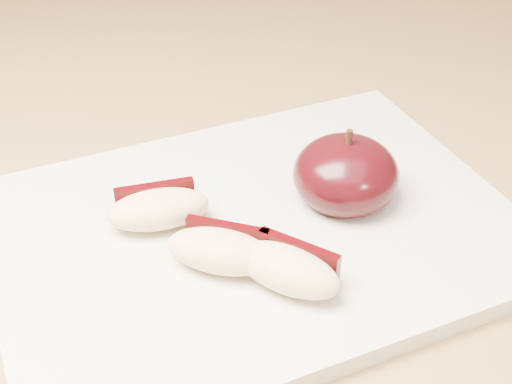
{
  "coord_description": "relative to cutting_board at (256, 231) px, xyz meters",
  "views": [
    {
      "loc": [
        -0.08,
        0.02,
        1.2
      ],
      "look_at": [
        -0.08,
        0.37,
        0.94
      ],
      "focal_mm": 50.0,
      "sensor_mm": 36.0,
      "label": 1
    }
  ],
  "objects": [
    {
      "name": "apple_half",
      "position": [
        0.06,
        0.03,
        0.02
      ],
      "size": [
        0.09,
        0.09,
        0.06
      ],
      "rotation": [
        0.0,
        0.0,
        0.37
      ],
      "color": "black",
      "rests_on": "cutting_board"
    },
    {
      "name": "apple_wedge_a",
      "position": [
        -0.06,
        -0.0,
        0.02
      ],
      "size": [
        0.07,
        0.05,
        0.02
      ],
      "rotation": [
        0.0,
        0.0,
        0.28
      ],
      "color": "beige",
      "rests_on": "cutting_board"
    },
    {
      "name": "apple_wedge_b",
      "position": [
        -0.02,
        -0.04,
        0.02
      ],
      "size": [
        0.07,
        0.05,
        0.02
      ],
      "rotation": [
        0.0,
        0.0,
        -0.26
      ],
      "color": "beige",
      "rests_on": "cutting_board"
    },
    {
      "name": "cutting_board",
      "position": [
        0.0,
        0.0,
        0.0
      ],
      "size": [
        0.4,
        0.36,
        0.01
      ],
      "primitive_type": "cube",
      "rotation": [
        0.0,
        0.0,
        0.44
      ],
      "color": "beige",
      "rests_on": "island_counter"
    },
    {
      "name": "back_cabinet",
      "position": [
        0.08,
        0.83,
        -0.44
      ],
      "size": [
        2.4,
        0.62,
        0.94
      ],
      "color": "silver",
      "rests_on": "ground"
    },
    {
      "name": "apple_wedge_c",
      "position": [
        0.02,
        -0.05,
        0.02
      ],
      "size": [
        0.07,
        0.06,
        0.02
      ],
      "rotation": [
        0.0,
        0.0,
        -0.52
      ],
      "color": "beige",
      "rests_on": "cutting_board"
    }
  ]
}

